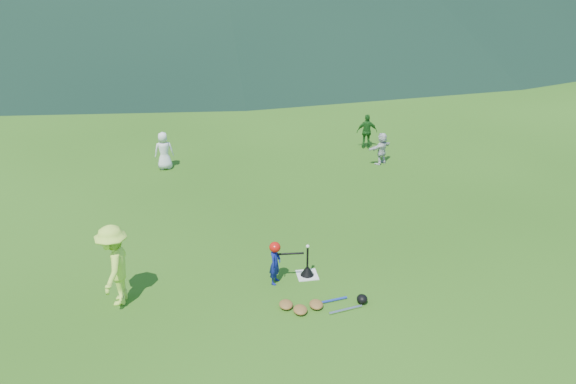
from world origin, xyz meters
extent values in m
plane|color=#264E11|center=(0.00, 0.00, 0.00)|extent=(120.00, 120.00, 0.00)
cube|color=silver|center=(0.00, 0.00, 0.01)|extent=(0.45, 0.45, 0.02)
sphere|color=white|center=(0.00, 0.00, 0.74)|extent=(0.08, 0.08, 0.08)
imported|color=navy|center=(-0.73, -0.15, 0.48)|extent=(0.37, 0.42, 0.95)
imported|color=#C4F648|center=(-3.97, -0.30, 0.86)|extent=(0.79, 1.19, 1.72)
imported|color=silver|center=(-3.24, 6.92, 0.61)|extent=(0.63, 0.44, 1.22)
imported|color=#1C561A|center=(3.69, 7.70, 0.61)|extent=(0.75, 0.40, 1.22)
imported|color=silver|center=(3.72, 6.16, 0.53)|extent=(1.00, 0.77, 1.06)
cone|color=black|center=(0.00, 0.00, 0.11)|extent=(0.30, 0.30, 0.18)
cylinder|color=black|center=(0.00, 0.00, 0.45)|extent=(0.04, 0.04, 0.50)
ellipsoid|color=red|center=(-0.73, -0.15, 0.87)|extent=(0.24, 0.26, 0.22)
cylinder|color=black|center=(-0.43, -0.18, 0.70)|extent=(0.62, 0.13, 0.07)
ellipsoid|color=olive|center=(-0.40, -1.29, 0.06)|extent=(0.28, 0.34, 0.13)
ellipsoid|color=olive|center=(-0.05, -1.17, 0.06)|extent=(0.28, 0.34, 0.13)
ellipsoid|color=olive|center=(-0.65, -1.07, 0.06)|extent=(0.28, 0.34, 0.13)
cylinder|color=silver|center=(0.50, -1.39, 0.03)|extent=(0.72, 0.20, 0.06)
cylinder|color=#263FA5|center=(0.30, -1.04, 0.03)|extent=(0.68, 0.16, 0.05)
ellipsoid|color=black|center=(0.90, -1.19, 0.09)|extent=(0.22, 0.24, 0.19)
cube|color=gray|center=(0.00, 28.00, 0.60)|extent=(70.00, 0.03, 1.20)
cube|color=yellow|center=(0.00, 28.00, 1.24)|extent=(70.00, 0.08, 0.08)
cylinder|color=gray|center=(0.00, 28.00, 0.60)|extent=(0.07, 0.07, 1.30)
cylinder|color=#382314|center=(-12.80, 33.50, 1.89)|extent=(0.56, 0.56, 3.78)
cylinder|color=#382314|center=(-8.00, 35.00, 2.19)|extent=(0.56, 0.56, 4.38)
cylinder|color=#382314|center=(-3.20, 32.00, 1.61)|extent=(0.56, 0.56, 3.22)
cylinder|color=#382314|center=(1.60, 33.50, 1.91)|extent=(0.56, 0.56, 3.81)
cylinder|color=#382314|center=(6.40, 35.00, 2.20)|extent=(0.56, 0.56, 4.41)
cylinder|color=#382314|center=(11.20, 32.00, 1.63)|extent=(0.56, 0.56, 3.25)
cylinder|color=#382314|center=(16.00, 33.50, 1.92)|extent=(0.56, 0.56, 3.85)
cylinder|color=#382314|center=(25.60, 32.00, 1.64)|extent=(0.56, 0.56, 3.29)
camera|label=1|loc=(-2.19, -10.26, 6.80)|focal=35.00mm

